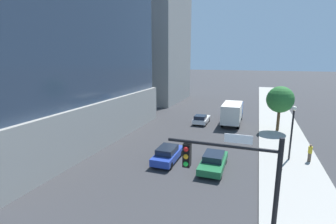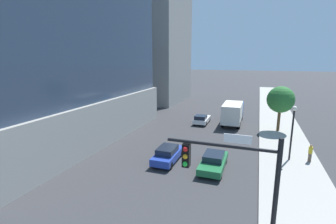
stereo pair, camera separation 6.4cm
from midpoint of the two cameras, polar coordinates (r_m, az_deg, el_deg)
name	(u,v)px [view 2 (the right image)]	position (r m, az deg, el deg)	size (l,w,h in m)	color
sidewalk	(287,154)	(27.22, 25.69, -8.66)	(5.15, 120.00, 0.15)	#9E9B93
construction_building	(150,23)	(56.43, -4.04, 19.63)	(14.98, 16.76, 38.70)	gray
traffic_light_pole	(235,179)	(11.03, 15.35, -14.64)	(4.66, 0.48, 6.11)	black
street_lamp	(293,124)	(24.71, 26.76, -2.54)	(0.44, 0.44, 4.98)	black
street_tree	(281,100)	(34.07, 24.46, 2.58)	(3.31, 3.31, 5.69)	brown
car_green	(213,161)	(21.81, 10.47, -11.05)	(1.89, 4.71, 1.35)	#1E6638
car_white	(202,119)	(36.00, 7.78, -1.64)	(1.83, 4.03, 1.36)	silver
car_blue	(168,154)	(22.84, 0.01, -9.63)	(1.78, 4.32, 1.44)	#233D9E
box_truck	(233,112)	(36.55, 14.71, 0.06)	(2.43, 7.89, 3.11)	#1E4799
pedestrian_yellow_shirt	(310,153)	(25.74, 29.88, -8.16)	(0.34, 0.34, 1.61)	brown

